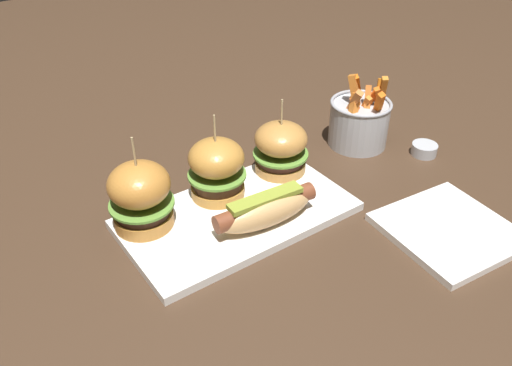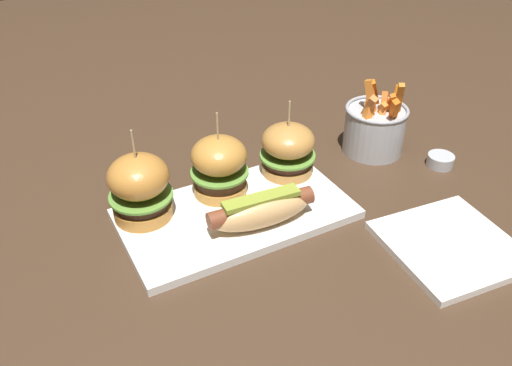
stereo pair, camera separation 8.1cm
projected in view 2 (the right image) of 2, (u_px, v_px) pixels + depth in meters
The scene contains 9 objects.
ground_plane at pixel (236, 217), 0.83m from camera, with size 3.00×3.00×0.00m, color #422D1E.
platter_main at pixel (236, 214), 0.82m from camera, with size 0.35×0.20×0.01m, color white.
hot_dog at pixel (261, 209), 0.78m from camera, with size 0.17×0.06×0.05m.
slider_left at pixel (140, 187), 0.78m from camera, with size 0.10×0.10×0.15m.
slider_center at pixel (218, 166), 0.83m from camera, with size 0.09×0.09×0.14m.
slider_right at pixel (288, 149), 0.89m from camera, with size 0.10×0.10×0.13m.
fries_bucket at pixel (375, 127), 0.97m from camera, with size 0.12×0.12×0.14m.
sauce_ramekin at pixel (440, 160), 0.95m from camera, with size 0.05×0.05×0.02m.
side_plate at pixel (450, 245), 0.76m from camera, with size 0.18×0.18×0.01m, color white.
Camera 2 is at (-0.28, -0.59, 0.51)m, focal length 36.80 mm.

